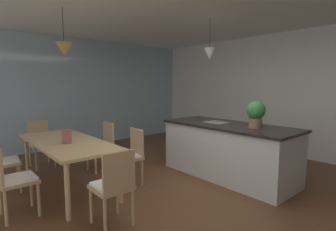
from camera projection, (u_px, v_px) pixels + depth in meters
ground_plane at (191, 199)px, 3.65m from camera, size 10.00×8.40×0.04m
wall_back_kitchen at (299, 95)px, 5.59m from camera, size 10.00×0.12×2.70m
window_wall_left_glazing at (76, 93)px, 6.55m from camera, size 0.06×8.40×2.70m
dining_table at (67, 145)px, 3.90m from camera, size 2.07×0.86×0.73m
chair_near_left at (0, 161)px, 3.76m from camera, size 0.43×0.43×0.87m
chair_far_left at (102, 144)px, 4.79m from camera, size 0.40×0.40×0.87m
chair_window_end at (41, 142)px, 4.98m from camera, size 0.43×0.43×0.87m
chair_far_right at (130, 155)px, 4.08m from camera, size 0.42×0.42×0.87m
chair_near_right at (13, 178)px, 3.05m from camera, size 0.40×0.40×0.87m
chair_kitchen_end at (114, 185)px, 2.86m from camera, size 0.40×0.40×0.87m
kitchen_island at (228, 150)px, 4.43m from camera, size 2.28×0.94×0.91m
pendant_over_table at (64, 49)px, 3.91m from camera, size 0.24×0.24×0.71m
pendant_over_island_main at (209, 54)px, 4.57m from camera, size 0.21×0.21×0.70m
potted_plant_on_island at (256, 113)px, 3.98m from camera, size 0.28×0.28×0.41m
vase_on_dining_table at (67, 137)px, 3.71m from camera, size 0.13×0.13×0.18m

